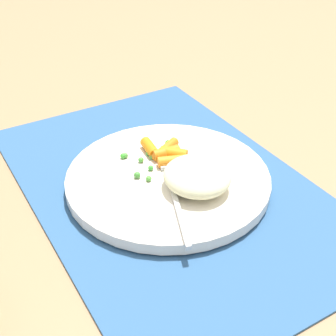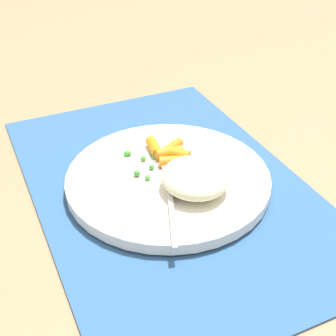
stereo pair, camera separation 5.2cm
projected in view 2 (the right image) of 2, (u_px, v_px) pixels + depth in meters
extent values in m
plane|color=#997551|center=(168.00, 187.00, 0.63)|extent=(2.40, 2.40, 0.00)
cube|color=#2D5684|center=(168.00, 185.00, 0.63)|extent=(0.52, 0.34, 0.01)
cylinder|color=silver|center=(168.00, 179.00, 0.63)|extent=(0.27, 0.27, 0.01)
ellipsoid|color=beige|center=(195.00, 178.00, 0.59)|extent=(0.09, 0.08, 0.03)
cylinder|color=orange|center=(169.00, 153.00, 0.65)|extent=(0.02, 0.04, 0.02)
cylinder|color=orange|center=(154.00, 147.00, 0.66)|extent=(0.04, 0.02, 0.01)
cylinder|color=orange|center=(169.00, 149.00, 0.66)|extent=(0.03, 0.05, 0.01)
cylinder|color=orange|center=(179.00, 161.00, 0.63)|extent=(0.03, 0.05, 0.01)
cylinder|color=orange|center=(176.00, 154.00, 0.65)|extent=(0.04, 0.04, 0.02)
sphere|color=#5AA646|center=(180.00, 165.00, 0.63)|extent=(0.01, 0.01, 0.01)
sphere|color=green|center=(178.00, 152.00, 0.66)|extent=(0.01, 0.01, 0.01)
sphere|color=green|center=(143.00, 158.00, 0.65)|extent=(0.01, 0.01, 0.01)
sphere|color=#56AD40|center=(148.00, 177.00, 0.61)|extent=(0.01, 0.01, 0.01)
sphere|color=green|center=(153.00, 152.00, 0.66)|extent=(0.01, 0.01, 0.01)
sphere|color=green|center=(126.00, 153.00, 0.66)|extent=(0.01, 0.01, 0.01)
sphere|color=#57A53B|center=(153.00, 156.00, 0.65)|extent=(0.01, 0.01, 0.01)
sphere|color=green|center=(152.00, 167.00, 0.63)|extent=(0.01, 0.01, 0.01)
sphere|color=#56A139|center=(152.00, 156.00, 0.65)|extent=(0.01, 0.01, 0.01)
sphere|color=#57A12F|center=(190.00, 165.00, 0.63)|extent=(0.01, 0.01, 0.01)
sphere|color=#449538|center=(137.00, 173.00, 0.62)|extent=(0.01, 0.01, 0.01)
sphere|color=#509E40|center=(129.00, 153.00, 0.66)|extent=(0.01, 0.01, 0.01)
sphere|color=#589046|center=(184.00, 156.00, 0.65)|extent=(0.01, 0.01, 0.01)
sphere|color=green|center=(173.00, 143.00, 0.68)|extent=(0.01, 0.01, 0.01)
cube|color=silver|center=(167.00, 159.00, 0.65)|extent=(0.05, 0.03, 0.01)
cube|color=silver|center=(171.00, 205.00, 0.57)|extent=(0.14, 0.06, 0.01)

